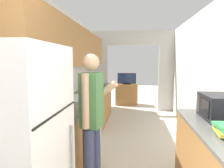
% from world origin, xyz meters
% --- Properties ---
extents(wall_left, '(0.38, 7.88, 2.50)m').
position_xyz_m(wall_left, '(-1.19, 2.54, 1.52)').
color(wall_left, silver).
rests_on(wall_left, ground_plane).
extents(wall_right, '(0.06, 7.88, 2.50)m').
position_xyz_m(wall_right, '(1.28, 2.14, 1.25)').
color(wall_right, silver).
rests_on(wall_right, ground_plane).
extents(wall_far_with_doorway, '(2.90, 0.06, 2.50)m').
position_xyz_m(wall_far_with_doorway, '(0.00, 5.51, 1.44)').
color(wall_far_with_doorway, silver).
rests_on(wall_far_with_doorway, ground_plane).
extents(counter_left, '(0.62, 4.30, 0.89)m').
position_xyz_m(counter_left, '(-0.95, 3.06, 0.45)').
color(counter_left, '#9E6B38').
rests_on(counter_left, ground_plane).
extents(refrigerator, '(0.78, 0.75, 1.69)m').
position_xyz_m(refrigerator, '(-0.87, 0.47, 0.84)').
color(refrigerator, white).
rests_on(refrigerator, ground_plane).
extents(range_oven, '(0.66, 0.79, 1.03)m').
position_xyz_m(range_oven, '(-0.94, 2.75, 0.45)').
color(range_oven, white).
rests_on(range_oven, ground_plane).
extents(person, '(0.53, 0.43, 1.65)m').
position_xyz_m(person, '(-0.44, 1.33, 0.88)').
color(person, '#384266').
rests_on(person, ground_plane).
extents(microwave, '(0.39, 0.50, 0.29)m').
position_xyz_m(microwave, '(1.04, 1.59, 1.03)').
color(microwave, black).
rests_on(microwave, counter_right).
extents(tv_cabinet, '(0.77, 0.42, 0.74)m').
position_xyz_m(tv_cabinet, '(-0.21, 6.25, 0.37)').
color(tv_cabinet, '#9E6B38').
rests_on(tv_cabinet, ground_plane).
extents(television, '(0.65, 0.16, 0.39)m').
position_xyz_m(television, '(-0.21, 6.21, 0.93)').
color(television, black).
rests_on(television, tv_cabinet).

